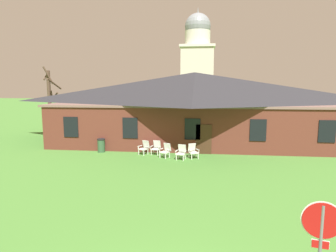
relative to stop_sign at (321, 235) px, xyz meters
name	(u,v)px	position (x,y,z in m)	size (l,w,h in m)	color
brick_building	(194,106)	(-3.07, 19.12, 1.28)	(23.17, 10.40, 5.90)	brown
dome_tower	(197,68)	(-3.21, 39.18, 5.69)	(5.18, 5.18, 16.46)	beige
stop_sign	(321,235)	(0.00, 0.00, 0.00)	(0.79, 0.20, 2.44)	slate
lawn_chair_by_porch	(144,147)	(-6.40, 13.54, -1.23)	(0.82, 0.85, 0.96)	white
lawn_chair_near_door	(156,147)	(-5.57, 13.63, -1.23)	(0.72, 0.76, 0.96)	silver
lawn_chair_left_end	(166,150)	(-4.79, 12.77, -1.23)	(0.82, 0.86, 0.96)	white
lawn_chair_middle	(181,152)	(-3.72, 12.42, -1.23)	(0.72, 0.77, 0.96)	silver
lawn_chair_right_end	(193,151)	(-2.99, 12.86, -1.23)	(0.80, 0.84, 0.96)	silver
bare_tree_beside_building	(50,99)	(-17.76, 21.82, 1.74)	(1.65, 1.98, 6.67)	brown
trash_bin	(101,145)	(-9.62, 13.82, -1.23)	(0.56, 0.56, 0.98)	#335638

